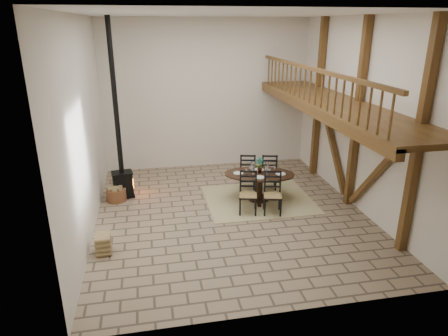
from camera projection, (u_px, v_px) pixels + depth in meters
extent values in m
plane|color=#8D775E|center=(231.00, 213.00, 10.70)|extent=(8.00, 8.00, 0.00)
cube|color=silver|center=(207.00, 95.00, 13.54)|extent=(7.00, 0.02, 5.00)
cube|color=silver|center=(285.00, 181.00, 6.16)|extent=(7.00, 0.02, 5.00)
cube|color=silver|center=(84.00, 129.00, 9.22)|extent=(0.02, 8.00, 5.00)
cube|color=silver|center=(362.00, 116.00, 10.48)|extent=(0.02, 8.00, 5.00)
cube|color=white|center=(232.00, 14.00, 9.00)|extent=(7.00, 8.00, 0.02)
cube|color=brown|center=(418.00, 143.00, 8.15)|extent=(0.18, 0.18, 5.00)
cube|color=brown|center=(357.00, 116.00, 10.46)|extent=(0.18, 0.18, 5.00)
cube|color=brown|center=(318.00, 100.00, 12.77)|extent=(0.18, 0.18, 5.00)
cube|color=brown|center=(378.00, 172.00, 9.68)|extent=(0.14, 2.16, 2.54)
cube|color=brown|center=(332.00, 143.00, 11.99)|extent=(0.14, 2.16, 2.54)
cube|color=brown|center=(359.00, 105.00, 10.36)|extent=(0.20, 7.80, 0.20)
cube|color=brown|center=(334.00, 104.00, 10.22)|extent=(1.60, 7.80, 0.12)
cube|color=brown|center=(308.00, 109.00, 10.13)|extent=(0.18, 7.80, 0.22)
cube|color=brown|center=(311.00, 69.00, 9.79)|extent=(0.09, 7.60, 0.09)
cube|color=brown|center=(310.00, 86.00, 9.93)|extent=(0.06, 7.60, 0.86)
cube|color=#C3B87D|center=(259.00, 199.00, 11.51)|extent=(3.00, 2.50, 0.02)
ellipsoid|color=black|center=(259.00, 174.00, 11.25)|extent=(2.19, 1.62, 0.04)
cylinder|color=black|center=(259.00, 187.00, 11.39)|extent=(0.19, 0.19, 0.73)
cylinder|color=black|center=(259.00, 198.00, 11.50)|extent=(0.61, 0.61, 0.06)
cube|color=#977346|center=(248.00, 195.00, 10.54)|extent=(0.57, 0.55, 0.04)
cube|color=black|center=(248.00, 204.00, 10.63)|extent=(0.55, 0.55, 0.50)
cube|color=black|center=(248.00, 182.00, 10.63)|extent=(0.41, 0.14, 0.65)
cube|color=#977346|center=(273.00, 196.00, 10.51)|extent=(0.57, 0.55, 0.04)
cube|color=black|center=(272.00, 205.00, 10.61)|extent=(0.55, 0.55, 0.50)
cube|color=black|center=(273.00, 182.00, 10.60)|extent=(0.41, 0.14, 0.65)
cube|color=#977346|center=(247.00, 172.00, 12.17)|extent=(0.57, 0.55, 0.04)
cube|color=black|center=(247.00, 180.00, 12.26)|extent=(0.55, 0.55, 0.50)
cube|color=black|center=(248.00, 165.00, 11.87)|extent=(0.41, 0.14, 0.65)
cube|color=#977346|center=(269.00, 173.00, 12.14)|extent=(0.57, 0.55, 0.04)
cube|color=black|center=(268.00, 181.00, 12.23)|extent=(0.55, 0.55, 0.50)
cube|color=black|center=(270.00, 166.00, 11.84)|extent=(0.41, 0.14, 0.65)
cube|color=silver|center=(259.00, 173.00, 11.24)|extent=(1.65, 1.09, 0.01)
cube|color=white|center=(260.00, 171.00, 11.21)|extent=(1.02, 0.55, 0.18)
cylinder|color=white|center=(253.00, 168.00, 11.19)|extent=(0.12, 0.12, 0.34)
cylinder|color=white|center=(267.00, 168.00, 11.17)|extent=(0.12, 0.12, 0.34)
cylinder|color=silver|center=(253.00, 171.00, 11.22)|extent=(0.06, 0.06, 0.16)
cylinder|color=silver|center=(266.00, 171.00, 11.20)|extent=(0.06, 0.06, 0.16)
imported|color=#4C723F|center=(260.00, 165.00, 11.21)|extent=(0.27, 0.21, 0.45)
cube|color=black|center=(124.00, 195.00, 11.72)|extent=(0.66, 0.54, 0.09)
cube|color=black|center=(123.00, 184.00, 11.60)|extent=(0.60, 0.49, 0.64)
cube|color=#FF590C|center=(133.00, 182.00, 11.69)|extent=(0.06, 0.26, 0.26)
cube|color=black|center=(122.00, 173.00, 11.48)|extent=(0.65, 0.53, 0.04)
cylinder|color=black|center=(115.00, 99.00, 10.75)|extent=(0.14, 0.14, 4.23)
cylinder|color=brown|center=(116.00, 195.00, 11.40)|extent=(0.55, 0.55, 0.36)
cube|color=tan|center=(116.00, 188.00, 11.33)|extent=(0.30, 0.30, 0.11)
cube|color=tan|center=(103.00, 244.00, 8.79)|extent=(0.35, 0.47, 0.45)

